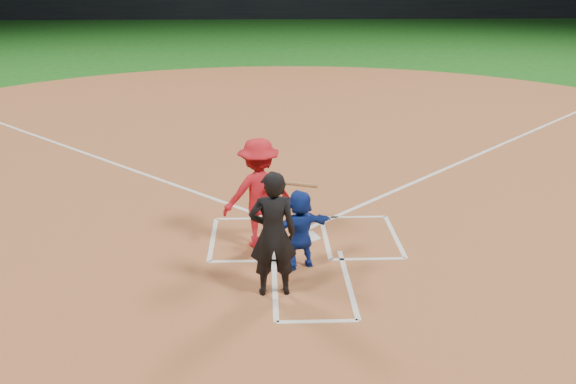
{
  "coord_description": "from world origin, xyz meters",
  "views": [
    {
      "loc": [
        -0.69,
        -10.25,
        4.5
      ],
      "look_at": [
        -0.3,
        -0.4,
        1.0
      ],
      "focal_mm": 40.0,
      "sensor_mm": 36.0,
      "label": 1
    }
  ],
  "objects_px": {
    "batter_at_plate": "(259,193)",
    "home_plate": "(304,237)",
    "umpire": "(273,234)",
    "catcher": "(300,229)"
  },
  "relations": [
    {
      "from": "batter_at_plate",
      "to": "home_plate",
      "type": "bearing_deg",
      "value": 20.59
    },
    {
      "from": "umpire",
      "to": "home_plate",
      "type": "bearing_deg",
      "value": -110.6
    },
    {
      "from": "catcher",
      "to": "home_plate",
      "type": "bearing_deg",
      "value": -120.65
    },
    {
      "from": "catcher",
      "to": "umpire",
      "type": "height_order",
      "value": "umpire"
    },
    {
      "from": "home_plate",
      "to": "batter_at_plate",
      "type": "relative_size",
      "value": 0.32
    },
    {
      "from": "catcher",
      "to": "batter_at_plate",
      "type": "height_order",
      "value": "batter_at_plate"
    },
    {
      "from": "home_plate",
      "to": "catcher",
      "type": "bearing_deg",
      "value": 82.59
    },
    {
      "from": "home_plate",
      "to": "umpire",
      "type": "bearing_deg",
      "value": 73.78
    },
    {
      "from": "catcher",
      "to": "batter_at_plate",
      "type": "xyz_separation_m",
      "value": [
        -0.63,
        0.84,
        0.3
      ]
    },
    {
      "from": "umpire",
      "to": "batter_at_plate",
      "type": "height_order",
      "value": "batter_at_plate"
    }
  ]
}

